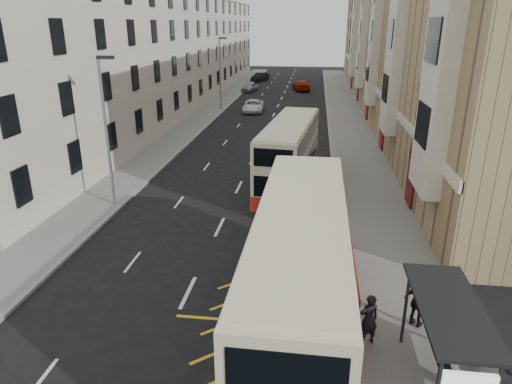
# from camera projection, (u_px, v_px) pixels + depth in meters

# --- Properties ---
(ground) EXTENTS (200.00, 200.00, 0.00)m
(ground) POSITION_uv_depth(u_px,v_px,m) (153.00, 366.00, 13.72)
(ground) COLOR black
(ground) RESTS_ON ground
(pavement_right) EXTENTS (4.00, 120.00, 0.15)m
(pavement_right) POSITION_uv_depth(u_px,v_px,m) (353.00, 137.00, 40.62)
(pavement_right) COLOR slate
(pavement_right) RESTS_ON ground
(pavement_left) EXTENTS (3.00, 120.00, 0.15)m
(pavement_left) POSITION_uv_depth(u_px,v_px,m) (184.00, 132.00, 42.46)
(pavement_left) COLOR slate
(pavement_left) RESTS_ON ground
(kerb_right) EXTENTS (0.25, 120.00, 0.15)m
(kerb_right) POSITION_uv_depth(u_px,v_px,m) (330.00, 137.00, 40.85)
(kerb_right) COLOR gray
(kerb_right) RESTS_ON ground
(kerb_left) EXTENTS (0.25, 120.00, 0.15)m
(kerb_left) POSITION_uv_depth(u_px,v_px,m) (200.00, 133.00, 42.29)
(kerb_left) COLOR gray
(kerb_left) RESTS_ON ground
(road_markings) EXTENTS (10.00, 110.00, 0.01)m
(road_markings) POSITION_uv_depth(u_px,v_px,m) (277.00, 107.00, 55.53)
(road_markings) COLOR silver
(road_markings) RESTS_ON ground
(terrace_right) EXTENTS (10.75, 79.00, 15.25)m
(terrace_right) POSITION_uv_depth(u_px,v_px,m) (410.00, 43.00, 51.48)
(terrace_right) COLOR #9D855B
(terrace_right) RESTS_ON ground
(terrace_left) EXTENTS (9.18, 79.00, 13.25)m
(terrace_left) POSITION_uv_depth(u_px,v_px,m) (168.00, 50.00, 55.33)
(terrace_left) COLOR beige
(terrace_left) RESTS_ON ground
(bus_shelter) EXTENTS (1.65, 4.25, 2.70)m
(bus_shelter) POSITION_uv_depth(u_px,v_px,m) (456.00, 338.00, 11.61)
(bus_shelter) COLOR black
(bus_shelter) RESTS_ON pavement_right
(guard_railing) EXTENTS (0.06, 6.56, 1.01)m
(guard_railing) POSITION_uv_depth(u_px,v_px,m) (352.00, 261.00, 18.01)
(guard_railing) COLOR #C00D05
(guard_railing) RESTS_ON pavement_right
(street_lamp_near) EXTENTS (0.93, 0.18, 8.00)m
(street_lamp_near) POSITION_uv_depth(u_px,v_px,m) (106.00, 125.00, 24.01)
(street_lamp_near) COLOR gray
(street_lamp_near) RESTS_ON pavement_left
(street_lamp_far) EXTENTS (0.93, 0.18, 8.00)m
(street_lamp_far) POSITION_uv_depth(u_px,v_px,m) (220.00, 70.00, 51.89)
(street_lamp_far) COLOR gray
(street_lamp_far) RESTS_ON pavement_left
(double_decker_front) EXTENTS (2.77, 11.60, 4.62)m
(double_decker_front) POSITION_uv_depth(u_px,v_px,m) (299.00, 276.00, 14.03)
(double_decker_front) COLOR beige
(double_decker_front) RESTS_ON ground
(double_decker_rear) EXTENTS (3.45, 10.56, 4.14)m
(double_decker_rear) POSITION_uv_depth(u_px,v_px,m) (289.00, 154.00, 27.88)
(double_decker_rear) COLOR beige
(double_decker_rear) RESTS_ON ground
(pedestrian_near) EXTENTS (0.74, 0.62, 1.74)m
(pedestrian_near) POSITION_uv_depth(u_px,v_px,m) (369.00, 319.00, 14.19)
(pedestrian_near) COLOR black
(pedestrian_near) RESTS_ON pavement_right
(pedestrian_mid) EXTENTS (1.06, 0.91, 1.90)m
(pedestrian_mid) POSITION_uv_depth(u_px,v_px,m) (496.00, 376.00, 11.79)
(pedestrian_mid) COLOR black
(pedestrian_mid) RESTS_ON pavement_right
(pedestrian_far) EXTENTS (1.06, 0.97, 1.74)m
(pedestrian_far) POSITION_uv_depth(u_px,v_px,m) (418.00, 303.00, 15.01)
(pedestrian_far) COLOR black
(pedestrian_far) RESTS_ON pavement_right
(white_van) EXTENTS (2.46, 4.90, 1.33)m
(white_van) POSITION_uv_depth(u_px,v_px,m) (253.00, 106.00, 52.44)
(white_van) COLOR white
(white_van) RESTS_ON ground
(car_silver) EXTENTS (2.36, 4.04, 1.29)m
(car_silver) POSITION_uv_depth(u_px,v_px,m) (250.00, 87.00, 67.54)
(car_silver) COLOR #939699
(car_silver) RESTS_ON ground
(car_dark) EXTENTS (2.99, 4.66, 1.45)m
(car_dark) POSITION_uv_depth(u_px,v_px,m) (260.00, 77.00, 79.70)
(car_dark) COLOR black
(car_dark) RESTS_ON ground
(car_red) EXTENTS (3.21, 5.51, 1.50)m
(car_red) POSITION_uv_depth(u_px,v_px,m) (301.00, 85.00, 68.81)
(car_red) COLOR #9B1401
(car_red) RESTS_ON ground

